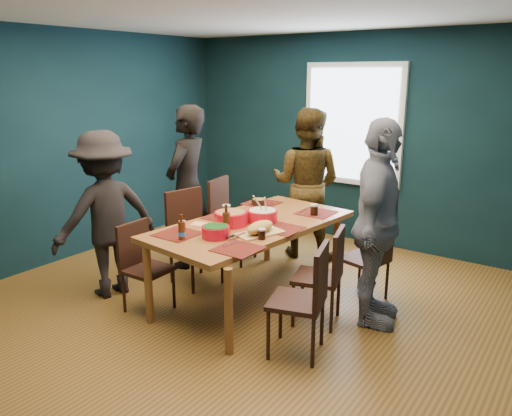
{
  "coord_description": "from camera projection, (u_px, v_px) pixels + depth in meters",
  "views": [
    {
      "loc": [
        2.71,
        -3.55,
        2.19
      ],
      "look_at": [
        0.05,
        0.23,
        0.94
      ],
      "focal_mm": 35.0,
      "sensor_mm": 36.0,
      "label": 1
    }
  ],
  "objects": [
    {
      "name": "room",
      "position": [
        254.0,
        163.0,
        4.73
      ],
      "size": [
        5.01,
        5.01,
        2.71
      ],
      "color": "olive",
      "rests_on": "ground"
    },
    {
      "name": "dining_table",
      "position": [
        252.0,
        230.0,
        4.85
      ],
      "size": [
        1.27,
        2.17,
        0.79
      ],
      "rotation": [
        0.0,
        0.0,
        -0.12
      ],
      "color": "olive",
      "rests_on": "floor"
    },
    {
      "name": "chair_left_far",
      "position": [
        226.0,
        213.0,
        5.94
      ],
      "size": [
        0.52,
        0.52,
        0.99
      ],
      "rotation": [
        0.0,
        0.0,
        0.17
      ],
      "color": "#321910",
      "rests_on": "floor"
    },
    {
      "name": "chair_left_mid",
      "position": [
        190.0,
        229.0,
        5.31
      ],
      "size": [
        0.54,
        0.54,
        1.0
      ],
      "rotation": [
        0.0,
        0.0,
        -0.21
      ],
      "color": "#321910",
      "rests_on": "floor"
    },
    {
      "name": "chair_left_near",
      "position": [
        141.0,
        260.0,
        4.69
      ],
      "size": [
        0.39,
        0.39,
        0.85
      ],
      "rotation": [
        0.0,
        0.0,
        0.02
      ],
      "color": "#321910",
      "rests_on": "floor"
    },
    {
      "name": "chair_right_far",
      "position": [
        372.0,
        253.0,
        4.83
      ],
      "size": [
        0.47,
        0.47,
        0.87
      ],
      "rotation": [
        0.0,
        0.0,
        -0.23
      ],
      "color": "#321910",
      "rests_on": "floor"
    },
    {
      "name": "chair_right_mid",
      "position": [
        327.0,
        269.0,
        4.4
      ],
      "size": [
        0.5,
        0.5,
        0.89
      ],
      "rotation": [
        0.0,
        0.0,
        0.28
      ],
      "color": "#321910",
      "rests_on": "floor"
    },
    {
      "name": "chair_right_near",
      "position": [
        308.0,
        293.0,
        3.89
      ],
      "size": [
        0.52,
        0.52,
        0.92
      ],
      "rotation": [
        0.0,
        0.0,
        0.29
      ],
      "color": "#321910",
      "rests_on": "floor"
    },
    {
      "name": "person_far_left",
      "position": [
        188.0,
        187.0,
        5.7
      ],
      "size": [
        0.59,
        0.76,
        1.86
      ],
      "primitive_type": "imported",
      "rotation": [
        0.0,
        0.0,
        4.95
      ],
      "color": "black",
      "rests_on": "floor"
    },
    {
      "name": "person_back",
      "position": [
        306.0,
        184.0,
        6.01
      ],
      "size": [
        0.99,
        0.84,
        1.81
      ],
      "primitive_type": "imported",
      "rotation": [
        0.0,
        0.0,
        3.34
      ],
      "color": "black",
      "rests_on": "floor"
    },
    {
      "name": "person_right",
      "position": [
        377.0,
        225.0,
        4.32
      ],
      "size": [
        0.72,
        1.16,
        1.84
      ],
      "primitive_type": "imported",
      "rotation": [
        0.0,
        0.0,
        1.84
      ],
      "color": "silver",
      "rests_on": "floor"
    },
    {
      "name": "person_near_left",
      "position": [
        105.0,
        215.0,
        4.94
      ],
      "size": [
        0.87,
        1.2,
        1.67
      ],
      "primitive_type": "imported",
      "rotation": [
        0.0,
        0.0,
        4.46
      ],
      "color": "black",
      "rests_on": "floor"
    },
    {
      "name": "bowl_salad",
      "position": [
        231.0,
        218.0,
        4.75
      ],
      "size": [
        0.32,
        0.32,
        0.13
      ],
      "color": "red",
      "rests_on": "dining_table"
    },
    {
      "name": "bowl_dumpling",
      "position": [
        262.0,
        215.0,
        4.85
      ],
      "size": [
        0.3,
        0.3,
        0.28
      ],
      "color": "red",
      "rests_on": "dining_table"
    },
    {
      "name": "bowl_herbs",
      "position": [
        216.0,
        231.0,
        4.39
      ],
      "size": [
        0.25,
        0.25,
        0.11
      ],
      "color": "red",
      "rests_on": "dining_table"
    },
    {
      "name": "cutting_board",
      "position": [
        260.0,
        229.0,
        4.48
      ],
      "size": [
        0.35,
        0.56,
        0.12
      ],
      "rotation": [
        0.0,
        0.0,
        -0.34
      ],
      "color": "tan",
      "rests_on": "dining_table"
    },
    {
      "name": "small_bowl",
      "position": [
        259.0,
        202.0,
        5.49
      ],
      "size": [
        0.16,
        0.16,
        0.07
      ],
      "color": "black",
      "rests_on": "dining_table"
    },
    {
      "name": "beer_bottle_a",
      "position": [
        182.0,
        231.0,
        4.32
      ],
      "size": [
        0.06,
        0.06,
        0.23
      ],
      "color": "#491E0D",
      "rests_on": "dining_table"
    },
    {
      "name": "beer_bottle_b",
      "position": [
        226.0,
        222.0,
        4.5
      ],
      "size": [
        0.07,
        0.07,
        0.27
      ],
      "color": "#491E0D",
      "rests_on": "dining_table"
    },
    {
      "name": "cola_glass_a",
      "position": [
        182.0,
        225.0,
        4.6
      ],
      "size": [
        0.06,
        0.06,
        0.09
      ],
      "color": "black",
      "rests_on": "dining_table"
    },
    {
      "name": "cola_glass_b",
      "position": [
        262.0,
        233.0,
        4.35
      ],
      "size": [
        0.07,
        0.07,
        0.1
      ],
      "color": "black",
      "rests_on": "dining_table"
    },
    {
      "name": "cola_glass_c",
      "position": [
        314.0,
        209.0,
        5.08
      ],
      "size": [
        0.08,
        0.08,
        0.11
      ],
      "color": "black",
      "rests_on": "dining_table"
    },
    {
      "name": "cola_glass_d",
      "position": [
        226.0,
        210.0,
        5.06
      ],
      "size": [
        0.08,
        0.08,
        0.12
      ],
      "color": "black",
      "rests_on": "dining_table"
    },
    {
      "name": "napkin_a",
      "position": [
        289.0,
        227.0,
        4.71
      ],
      "size": [
        0.14,
        0.14,
        0.0
      ],
      "primitive_type": "cube",
      "rotation": [
        0.0,
        0.0,
        0.04
      ],
      "color": "#FF8C6B",
      "rests_on": "dining_table"
    },
    {
      "name": "napkin_b",
      "position": [
        199.0,
        224.0,
        4.8
      ],
      "size": [
        0.16,
        0.16,
        0.0
      ],
      "primitive_type": "cube",
      "rotation": [
        0.0,
        0.0,
        0.23
      ],
      "color": "#FF8C6B",
      "rests_on": "dining_table"
    },
    {
      "name": "napkin_c",
      "position": [
        235.0,
        250.0,
        4.09
      ],
      "size": [
        0.13,
        0.13,
        0.0
      ],
      "primitive_type": "cube",
      "rotation": [
        0.0,
        0.0,
        -0.04
      ],
      "color": "#FF8C6B",
      "rests_on": "dining_table"
    }
  ]
}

